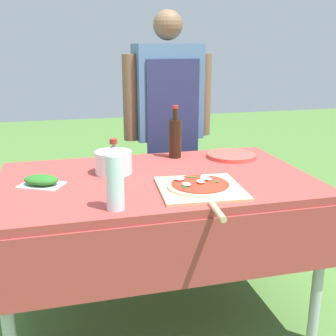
{
  "coord_description": "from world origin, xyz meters",
  "views": [
    {
      "loc": [
        -0.4,
        -1.79,
        1.32
      ],
      "look_at": [
        0.06,
        0.0,
        0.77
      ],
      "focal_mm": 45.0,
      "sensor_mm": 36.0,
      "label": 1
    }
  ],
  "objects_px": {
    "prep_table": "(156,194)",
    "person_cook": "(168,116)",
    "water_bottle": "(115,177)",
    "mixing_tub": "(114,162)",
    "pizza_on_peel": "(200,187)",
    "herb_container": "(41,181)",
    "plate_stack": "(232,156)",
    "oil_bottle": "(175,137)"
  },
  "relations": [
    {
      "from": "prep_table",
      "to": "person_cook",
      "type": "height_order",
      "value": "person_cook"
    },
    {
      "from": "person_cook",
      "to": "water_bottle",
      "type": "xyz_separation_m",
      "value": [
        -0.47,
        -1.04,
        -0.03
      ]
    },
    {
      "from": "mixing_tub",
      "to": "prep_table",
      "type": "bearing_deg",
      "value": -32.28
    },
    {
      "from": "pizza_on_peel",
      "to": "herb_container",
      "type": "distance_m",
      "value": 0.68
    },
    {
      "from": "plate_stack",
      "to": "herb_container",
      "type": "bearing_deg",
      "value": -166.3
    },
    {
      "from": "pizza_on_peel",
      "to": "person_cook",
      "type": "bearing_deg",
      "value": 88.44
    },
    {
      "from": "prep_table",
      "to": "herb_container",
      "type": "xyz_separation_m",
      "value": [
        -0.5,
        0.01,
        0.11
      ]
    },
    {
      "from": "person_cook",
      "to": "oil_bottle",
      "type": "relative_size",
      "value": 5.42
    },
    {
      "from": "herb_container",
      "to": "oil_bottle",
      "type": "bearing_deg",
      "value": 24.78
    },
    {
      "from": "person_cook",
      "to": "pizza_on_peel",
      "type": "height_order",
      "value": "person_cook"
    },
    {
      "from": "water_bottle",
      "to": "pizza_on_peel",
      "type": "bearing_deg",
      "value": 18.04
    },
    {
      "from": "water_bottle",
      "to": "oil_bottle",
      "type": "bearing_deg",
      "value": 58.39
    },
    {
      "from": "prep_table",
      "to": "herb_container",
      "type": "relative_size",
      "value": 6.61
    },
    {
      "from": "herb_container",
      "to": "plate_stack",
      "type": "relative_size",
      "value": 0.81
    },
    {
      "from": "herb_container",
      "to": "mixing_tub",
      "type": "bearing_deg",
      "value": 18.33
    },
    {
      "from": "water_bottle",
      "to": "mixing_tub",
      "type": "height_order",
      "value": "water_bottle"
    },
    {
      "from": "person_cook",
      "to": "oil_bottle",
      "type": "height_order",
      "value": "person_cook"
    },
    {
      "from": "person_cook",
      "to": "pizza_on_peel",
      "type": "relative_size",
      "value": 2.92
    },
    {
      "from": "plate_stack",
      "to": "water_bottle",
      "type": "bearing_deg",
      "value": -140.19
    },
    {
      "from": "water_bottle",
      "to": "herb_container",
      "type": "xyz_separation_m",
      "value": [
        -0.27,
        0.35,
        -0.1
      ]
    },
    {
      "from": "water_bottle",
      "to": "plate_stack",
      "type": "xyz_separation_m",
      "value": [
        0.7,
        0.58,
        -0.12
      ]
    },
    {
      "from": "plate_stack",
      "to": "person_cook",
      "type": "bearing_deg",
      "value": 117.17
    },
    {
      "from": "oil_bottle",
      "to": "mixing_tub",
      "type": "xyz_separation_m",
      "value": [
        -0.36,
        -0.21,
        -0.06
      ]
    },
    {
      "from": "herb_container",
      "to": "mixing_tub",
      "type": "xyz_separation_m",
      "value": [
        0.33,
        0.11,
        0.03
      ]
    },
    {
      "from": "prep_table",
      "to": "pizza_on_peel",
      "type": "xyz_separation_m",
      "value": [
        0.14,
        -0.22,
        0.1
      ]
    },
    {
      "from": "prep_table",
      "to": "mixing_tub",
      "type": "xyz_separation_m",
      "value": [
        -0.18,
        0.11,
        0.14
      ]
    },
    {
      "from": "prep_table",
      "to": "pizza_on_peel",
      "type": "relative_size",
      "value": 2.75
    },
    {
      "from": "oil_bottle",
      "to": "prep_table",
      "type": "bearing_deg",
      "value": -118.93
    },
    {
      "from": "mixing_tub",
      "to": "oil_bottle",
      "type": "bearing_deg",
      "value": 30.14
    },
    {
      "from": "oil_bottle",
      "to": "water_bottle",
      "type": "bearing_deg",
      "value": -121.61
    },
    {
      "from": "prep_table",
      "to": "water_bottle",
      "type": "relative_size",
      "value": 5.36
    },
    {
      "from": "person_cook",
      "to": "water_bottle",
      "type": "relative_size",
      "value": 5.69
    },
    {
      "from": "pizza_on_peel",
      "to": "plate_stack",
      "type": "xyz_separation_m",
      "value": [
        0.33,
        0.46,
        -0.0
      ]
    },
    {
      "from": "person_cook",
      "to": "plate_stack",
      "type": "xyz_separation_m",
      "value": [
        0.24,
        -0.46,
        -0.15
      ]
    },
    {
      "from": "herb_container",
      "to": "person_cook",
      "type": "bearing_deg",
      "value": 43.29
    },
    {
      "from": "water_bottle",
      "to": "herb_container",
      "type": "bearing_deg",
      "value": 128.38
    },
    {
      "from": "prep_table",
      "to": "pizza_on_peel",
      "type": "bearing_deg",
      "value": -57.92
    },
    {
      "from": "herb_container",
      "to": "plate_stack",
      "type": "xyz_separation_m",
      "value": [
        0.98,
        0.24,
        -0.01
      ]
    },
    {
      "from": "plate_stack",
      "to": "oil_bottle",
      "type": "bearing_deg",
      "value": 165.38
    },
    {
      "from": "person_cook",
      "to": "pizza_on_peel",
      "type": "bearing_deg",
      "value": 78.4
    },
    {
      "from": "oil_bottle",
      "to": "mixing_tub",
      "type": "relative_size",
      "value": 1.61
    },
    {
      "from": "herb_container",
      "to": "mixing_tub",
      "type": "relative_size",
      "value": 1.24
    }
  ]
}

